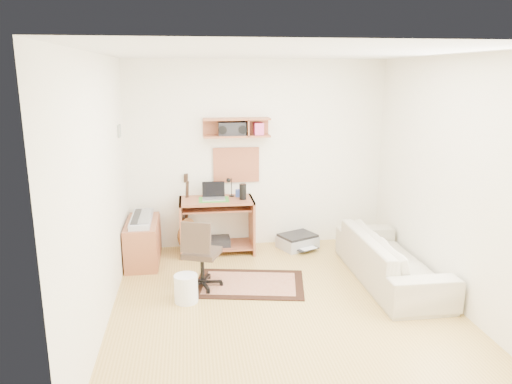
{
  "coord_description": "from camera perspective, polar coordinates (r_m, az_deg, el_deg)",
  "views": [
    {
      "loc": [
        -0.94,
        -4.71,
        2.41
      ],
      "look_at": [
        -0.15,
        1.05,
        1.0
      ],
      "focal_mm": 34.39,
      "sensor_mm": 36.0,
      "label": 1
    }
  ],
  "objects": [
    {
      "name": "pencil_cup",
      "position": [
        6.76,
        -2.11,
        -0.14
      ],
      "size": [
        0.07,
        0.07,
        0.1
      ],
      "primitive_type": "cylinder",
      "color": "#314694",
      "rests_on": "desk"
    },
    {
      "name": "task_chair",
      "position": [
        5.66,
        -6.3,
        -7.06
      ],
      "size": [
        0.56,
        0.56,
        0.84
      ],
      "primitive_type": null,
      "rotation": [
        0.0,
        0.0,
        -0.38
      ],
      "color": "#382B21",
      "rests_on": "floor"
    },
    {
      "name": "rug",
      "position": [
        5.85,
        -0.74,
        -10.61
      ],
      "size": [
        1.39,
        1.05,
        0.02
      ],
      "primitive_type": "cube",
      "rotation": [
        0.0,
        0.0,
        -0.19
      ],
      "color": "tan",
      "rests_on": "floor"
    },
    {
      "name": "desk_lamp",
      "position": [
        6.77,
        -2.86,
        0.59
      ],
      "size": [
        0.09,
        0.09,
        0.27
      ],
      "primitive_type": null,
      "color": "black",
      "rests_on": "desk"
    },
    {
      "name": "right_wall",
      "position": [
        5.56,
        21.96,
        1.12
      ],
      "size": [
        0.01,
        4.0,
        2.6
      ],
      "primitive_type": "cube",
      "color": "white",
      "rests_on": "ground"
    },
    {
      "name": "boombox",
      "position": [
        6.64,
        -2.8,
        7.32
      ],
      "size": [
        0.36,
        0.17,
        0.19
      ],
      "primitive_type": "cube",
      "color": "black",
      "rests_on": "wall_shelf"
    },
    {
      "name": "cork_board",
      "position": [
        6.83,
        -2.32,
        3.17
      ],
      "size": [
        0.64,
        0.03,
        0.49
      ],
      "primitive_type": "cube",
      "color": "#A27E51",
      "rests_on": "back_wall"
    },
    {
      "name": "floor",
      "position": [
        5.38,
        3.2,
        -13.09
      ],
      "size": [
        3.6,
        4.0,
        0.01
      ],
      "primitive_type": "cube",
      "color": "tan",
      "rests_on": "ground"
    },
    {
      "name": "cabinet",
      "position": [
        6.58,
        -13.03,
        -5.67
      ],
      "size": [
        0.4,
        0.9,
        0.55
      ],
      "primitive_type": "cube",
      "color": "#A15A39",
      "rests_on": "floor"
    },
    {
      "name": "waste_basket",
      "position": [
        5.44,
        -8.13,
        -11.05
      ],
      "size": [
        0.33,
        0.33,
        0.31
      ],
      "primitive_type": "cylinder",
      "rotation": [
        0.0,
        0.0,
        -0.39
      ],
      "color": "white",
      "rests_on": "floor"
    },
    {
      "name": "speaker",
      "position": [
        6.61,
        -1.54,
        0.03
      ],
      "size": [
        0.1,
        0.1,
        0.21
      ],
      "primitive_type": "cylinder",
      "color": "black",
      "rests_on": "desk"
    },
    {
      "name": "ceiling",
      "position": [
        4.8,
        3.62,
        15.93
      ],
      "size": [
        3.6,
        4.0,
        0.01
      ],
      "primitive_type": "cube",
      "color": "white",
      "rests_on": "ground"
    },
    {
      "name": "back_wall",
      "position": [
        6.87,
        0.15,
        4.34
      ],
      "size": [
        3.6,
        0.01,
        2.6
      ],
      "primitive_type": "cube",
      "color": "white",
      "rests_on": "ground"
    },
    {
      "name": "desk",
      "position": [
        6.76,
        -4.57,
        -3.94
      ],
      "size": [
        1.0,
        0.55,
        0.75
      ],
      "primitive_type": null,
      "color": "#A15A39",
      "rests_on": "floor"
    },
    {
      "name": "sofa",
      "position": [
        6.02,
        15.46,
        -6.59
      ],
      "size": [
        0.57,
        1.94,
        0.76
      ],
      "primitive_type": "imported",
      "rotation": [
        0.0,
        0.0,
        1.57
      ],
      "color": "#B9AE92",
      "rests_on": "floor"
    },
    {
      "name": "left_wall",
      "position": [
        4.91,
        -17.73,
        -0.09
      ],
      "size": [
        0.01,
        4.0,
        2.6
      ],
      "primitive_type": "cube",
      "color": "white",
      "rests_on": "ground"
    },
    {
      "name": "wall_shelf",
      "position": [
        6.65,
        -2.27,
        7.5
      ],
      "size": [
        0.9,
        0.25,
        0.26
      ],
      "primitive_type": "cube",
      "color": "#A15A39",
      "rests_on": "back_wall"
    },
    {
      "name": "printer",
      "position": [
        7.0,
        4.85,
        -5.81
      ],
      "size": [
        0.61,
        0.56,
        0.19
      ],
      "primitive_type": "cube",
      "rotation": [
        0.0,
        0.0,
        0.43
      ],
      "color": "#A5A8AA",
      "rests_on": "floor"
    },
    {
      "name": "wall_photo",
      "position": [
        6.3,
        -15.61,
        6.85
      ],
      "size": [
        0.02,
        0.2,
        0.15
      ],
      "primitive_type": "cube",
      "color": "#4C8CBF",
      "rests_on": "left_wall"
    },
    {
      "name": "guitar",
      "position": [
        6.83,
        -8.04,
        -2.41
      ],
      "size": [
        0.33,
        0.26,
        1.08
      ],
      "primitive_type": null,
      "rotation": [
        0.0,
        0.0,
        0.31
      ],
      "color": "#B97438",
      "rests_on": "floor"
    },
    {
      "name": "laptop",
      "position": [
        6.6,
        -4.95,
        0.07
      ],
      "size": [
        0.31,
        0.31,
        0.23
      ],
      "primitive_type": null,
      "rotation": [
        0.0,
        0.0,
        -0.03
      ],
      "color": "silver",
      "rests_on": "desk"
    },
    {
      "name": "music_keyboard",
      "position": [
        6.48,
        -13.17,
        -3.08
      ],
      "size": [
        0.25,
        0.8,
        0.07
      ],
      "primitive_type": "cube",
      "color": "#B2B5BA",
      "rests_on": "cabinet"
    }
  ]
}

